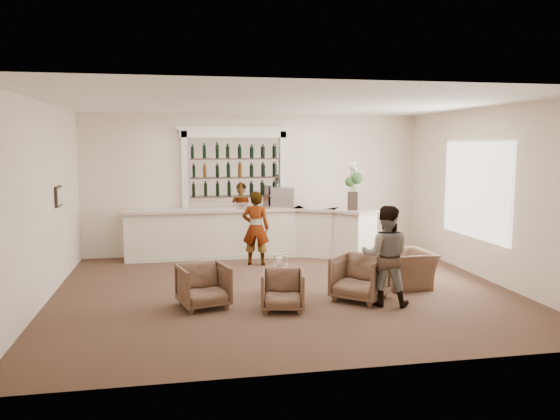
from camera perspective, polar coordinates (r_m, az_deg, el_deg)
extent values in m
plane|color=brown|center=(9.85, 0.39, -8.42)|extent=(8.00, 8.00, 0.00)
cube|color=beige|center=(12.98, -2.60, 2.69)|extent=(8.00, 0.04, 3.30)
cube|color=beige|center=(9.61, -23.70, 0.64)|extent=(0.04, 7.00, 3.30)
cube|color=beige|center=(11.04, 21.23, 1.49)|extent=(0.04, 7.00, 3.30)
cube|color=white|center=(9.52, 0.41, 11.11)|extent=(8.00, 7.00, 0.04)
cube|color=white|center=(11.44, 19.79, 1.98)|extent=(0.05, 2.40, 1.90)
cube|color=black|center=(10.77, -22.14, 1.33)|extent=(0.04, 0.46, 0.38)
cube|color=beige|center=(10.76, -22.01, 1.33)|extent=(0.01, 0.38, 0.30)
cube|color=white|center=(12.66, -6.83, -2.51)|extent=(4.00, 0.70, 1.08)
cube|color=#C2A697|center=(12.56, -6.86, 0.04)|extent=(4.10, 0.82, 0.06)
cube|color=white|center=(12.81, 3.79, -2.37)|extent=(1.12, 1.04, 1.08)
cube|color=#C2A697|center=(12.71, 3.83, 0.15)|extent=(1.27, 1.19, 0.06)
cube|color=white|center=(12.52, 7.50, -2.64)|extent=(1.08, 1.14, 1.08)
cube|color=#C2A697|center=(12.42, 7.57, -0.06)|extent=(1.24, 1.29, 0.06)
cube|color=beige|center=(12.43, -6.69, -4.99)|extent=(4.00, 0.06, 0.10)
cube|color=white|center=(12.88, -4.80, 3.98)|extent=(2.15, 0.02, 1.65)
cube|color=beige|center=(12.79, -9.88, 1.64)|extent=(0.14, 0.16, 2.90)
cube|color=beige|center=(13.03, 0.29, 1.83)|extent=(0.14, 0.16, 2.90)
cube|color=beige|center=(12.81, -4.82, 7.95)|extent=(2.52, 0.16, 0.18)
cube|color=beige|center=(12.81, -4.82, 8.48)|extent=(2.64, 0.20, 0.08)
cube|color=#312318|center=(12.81, -4.73, 1.41)|extent=(2.05, 0.20, 0.03)
cube|color=#312318|center=(12.78, -4.75, 3.37)|extent=(2.05, 0.20, 0.03)
cube|color=#312318|center=(12.76, -4.77, 5.35)|extent=(2.05, 0.20, 0.03)
cylinder|color=#503423|center=(9.55, 0.20, -7.34)|extent=(0.56, 0.56, 0.50)
imported|color=gray|center=(11.75, -2.55, -1.91)|extent=(0.67, 0.52, 1.61)
imported|color=gray|center=(8.99, 10.97, -4.70)|extent=(0.96, 0.85, 1.63)
imported|color=brown|center=(8.90, -8.01, -7.85)|extent=(0.91, 0.93, 0.69)
imported|color=brown|center=(8.68, 0.28, -8.38)|extent=(0.78, 0.80, 0.62)
imported|color=brown|center=(9.29, 8.34, -7.01)|extent=(1.16, 1.16, 0.76)
imported|color=brown|center=(10.36, 12.96, -5.95)|extent=(0.94, 1.06, 0.65)
cube|color=#B0AFB4|center=(12.68, 0.20, 1.35)|extent=(0.60, 0.53, 0.47)
cube|color=black|center=(12.30, 7.59, 0.96)|extent=(0.18, 0.18, 0.40)
cube|color=white|center=(9.61, -0.08, -5.36)|extent=(0.08, 0.08, 0.12)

